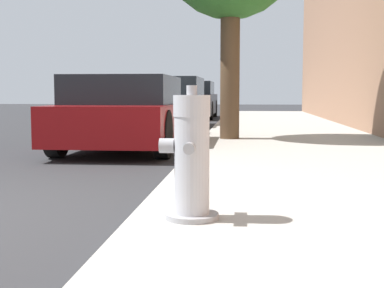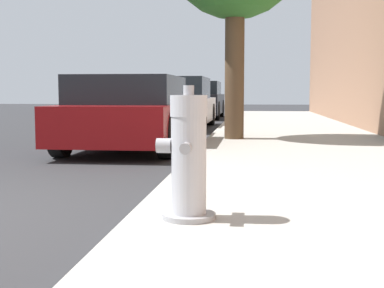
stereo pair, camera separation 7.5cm
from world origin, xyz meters
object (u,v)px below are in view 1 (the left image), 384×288
fire_hydrant (191,159)px  parked_car_mid (171,104)px  parked_car_far (192,100)px  parked_car_near (126,113)px

fire_hydrant → parked_car_mid: (-1.67, 11.00, 0.12)m
fire_hydrant → parked_car_far: bearing=95.7°
fire_hydrant → parked_car_mid: bearing=98.6°
parked_car_near → parked_car_far: size_ratio=0.91×
fire_hydrant → parked_car_near: (-1.65, 5.46, 0.08)m
fire_hydrant → parked_car_far: 16.78m
parked_car_mid → parked_car_far: 5.69m
parked_car_near → parked_car_mid: bearing=90.2°
parked_car_mid → fire_hydrant: bearing=-81.4°
parked_car_mid → parked_car_near: bearing=-89.8°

